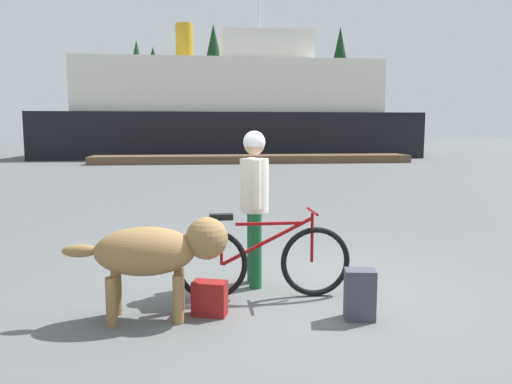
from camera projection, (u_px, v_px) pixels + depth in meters
The scene contains 13 objects.
ground_plane at pixel (291, 293), 5.45m from camera, with size 160.00×160.00×0.00m, color #595B5B.
bicycle at pixel (263, 261), 5.26m from camera, with size 1.83×0.44×0.93m.
person_cyclist at pixel (254, 193), 5.63m from camera, with size 0.32×0.53×1.74m.
dog at pixel (157, 251), 4.66m from camera, with size 1.50×0.53×0.95m.
backpack at pixel (360, 294), 4.69m from camera, with size 0.28×0.20×0.47m, color #3F3F4C.
handbag_pannier at pixel (210, 298), 4.80m from camera, with size 0.32×0.18×0.33m, color maroon.
dock_pier at pixel (252, 159), 26.65m from camera, with size 16.61×2.17×0.40m, color brown.
ferry_boat at pixel (230, 111), 32.84m from camera, with size 23.16×7.85×8.36m.
sailboat_moored at pixel (259, 149), 32.45m from camera, with size 8.98×2.51×9.64m.
pine_tree_far_left at pixel (137, 81), 46.03m from camera, with size 3.24×3.24×9.79m.
pine_tree_center at pixel (214, 71), 43.34m from camera, with size 3.48×3.48×10.66m.
pine_tree_far_right at pixel (340, 77), 46.02m from camera, with size 3.62×3.62×10.94m.
pine_tree_mid_back at pixel (154, 82), 49.33m from camera, with size 4.05×4.05×9.68m.
Camera 1 is at (-0.99, -5.20, 1.76)m, focal length 35.49 mm.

